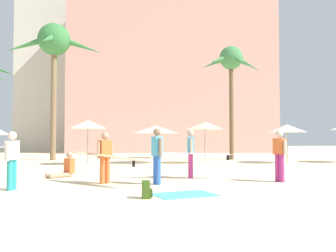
# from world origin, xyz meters

# --- Properties ---
(ground) EXTENTS (120.00, 120.00, 0.00)m
(ground) POSITION_xyz_m (0.00, 0.00, 0.00)
(ground) COLOR beige
(hotel_pink) EXTENTS (21.28, 8.52, 16.10)m
(hotel_pink) POSITION_xyz_m (3.29, 32.05, 8.05)
(hotel_pink) COLOR #DB9989
(hotel_pink) RESTS_ON ground
(hotel_tower_gray) EXTENTS (13.62, 10.24, 22.18)m
(hotel_tower_gray) POSITION_xyz_m (-7.45, 38.88, 11.09)
(hotel_tower_gray) COLOR beige
(hotel_tower_gray) RESTS_ON ground
(palm_tree_far_left) EXTENTS (6.40, 6.36, 9.19)m
(palm_tree_far_left) POSITION_xyz_m (-6.00, 17.46, 7.70)
(palm_tree_far_left) COLOR brown
(palm_tree_far_left) RESTS_ON ground
(palm_tree_left) EXTENTS (4.08, 4.21, 7.83)m
(palm_tree_left) POSITION_xyz_m (6.06, 17.13, 6.59)
(palm_tree_left) COLOR brown
(palm_tree_left) RESTS_ON ground
(cafe_umbrella_0) EXTENTS (2.20, 2.20, 2.40)m
(cafe_umbrella_0) POSITION_xyz_m (3.54, 13.62, 2.18)
(cafe_umbrella_0) COLOR gray
(cafe_umbrella_0) RESTS_ON ground
(cafe_umbrella_1) EXTENTS (2.71, 2.71, 2.19)m
(cafe_umbrella_1) POSITION_xyz_m (0.69, 14.02, 1.96)
(cafe_umbrella_1) COLOR gray
(cafe_umbrella_1) RESTS_ON ground
(cafe_umbrella_3) EXTENTS (2.30, 2.30, 2.27)m
(cafe_umbrella_3) POSITION_xyz_m (8.42, 13.50, 2.04)
(cafe_umbrella_3) COLOR gray
(cafe_umbrella_3) RESTS_ON ground
(cafe_umbrella_4) EXTENTS (2.13, 2.13, 2.45)m
(cafe_umbrella_4) POSITION_xyz_m (-3.11, 13.24, 2.21)
(cafe_umbrella_4) COLOR gray
(cafe_umbrella_4) RESTS_ON ground
(beach_towel) EXTENTS (1.81, 1.54, 0.01)m
(beach_towel) POSITION_xyz_m (0.85, 2.35, 0.01)
(beach_towel) COLOR #4CC6D6
(beach_towel) RESTS_ON ground
(backpack) EXTENTS (0.25, 0.31, 0.42)m
(backpack) POSITION_xyz_m (-0.13, 1.91, 0.20)
(backpack) COLOR #314D16
(backpack) RESTS_ON ground
(person_mid_center) EXTENTS (2.57, 2.44, 1.64)m
(person_mid_center) POSITION_xyz_m (-1.38, 4.66, 0.90)
(person_mid_center) COLOR orange
(person_mid_center) RESTS_ON ground
(person_near_right) EXTENTS (0.98, 0.98, 0.94)m
(person_near_right) POSITION_xyz_m (-3.06, 6.94, 0.32)
(person_near_right) COLOR tan
(person_near_right) RESTS_ON ground
(person_far_right) EXTENTS (3.23, 1.02, 1.76)m
(person_far_right) POSITION_xyz_m (1.58, 6.05, 0.94)
(person_far_right) COLOR #B7337F
(person_far_right) RESTS_ON ground
(person_far_left) EXTENTS (0.35, 0.60, 1.76)m
(person_far_left) POSITION_xyz_m (0.26, 4.46, 0.97)
(person_far_left) COLOR blue
(person_far_left) RESTS_ON ground
(person_mid_left) EXTENTS (0.28, 0.61, 1.63)m
(person_mid_left) POSITION_xyz_m (-3.84, 3.60, 0.89)
(person_mid_left) COLOR teal
(person_mid_left) RESTS_ON ground
(person_mid_right) EXTENTS (0.35, 0.59, 1.71)m
(person_mid_right) POSITION_xyz_m (4.36, 4.77, 0.94)
(person_mid_right) COLOR #B7337F
(person_mid_right) RESTS_ON ground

